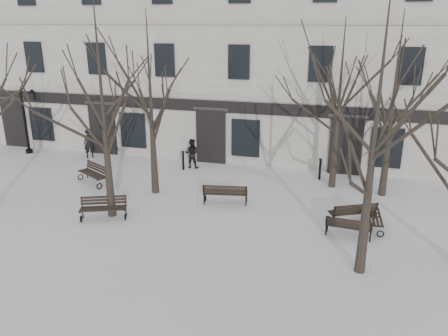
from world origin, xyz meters
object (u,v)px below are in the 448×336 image
at_px(tree_1, 101,84).
at_px(bench_5, 373,216).
at_px(bench_1, 225,193).
at_px(bench_4, 353,212).
at_px(bench_2, 349,226).
at_px(bench_3, 94,173).
at_px(bench_0, 103,207).
at_px(tree_2, 378,108).
at_px(lamp_post, 28,117).

xyz_separation_m(tree_1, bench_5, (9.91, 1.64, -4.74)).
xyz_separation_m(bench_1, bench_4, (5.15, -0.51, -0.02)).
bearing_deg(bench_5, bench_4, 79.61).
bearing_deg(bench_2, bench_4, -91.97).
height_order(bench_3, bench_5, bench_3).
relative_size(bench_0, bench_2, 1.12).
xyz_separation_m(tree_1, tree_2, (9.42, -1.66, -0.11)).
bearing_deg(lamp_post, bench_3, -29.47).
relative_size(bench_0, bench_1, 0.95).
xyz_separation_m(bench_4, bench_5, (0.71, -0.10, -0.03)).
bearing_deg(bench_5, bench_0, 98.77).
bearing_deg(bench_5, tree_2, 169.00).
distance_m(bench_2, lamp_post, 18.88).
distance_m(tree_2, bench_5, 5.71).
height_order(tree_1, bench_0, tree_1).
relative_size(bench_1, bench_4, 1.05).
xyz_separation_m(bench_1, bench_3, (-6.68, 0.79, -0.00)).
bearing_deg(bench_1, bench_2, 151.24).
relative_size(tree_1, tree_2, 1.02).
height_order(bench_3, bench_4, bench_3).
bearing_deg(bench_4, bench_1, -31.92).
xyz_separation_m(bench_1, bench_2, (5.00, -1.72, -0.07)).
height_order(tree_1, bench_2, tree_1).
bearing_deg(bench_4, bench_2, 56.80).
xyz_separation_m(bench_3, bench_4, (11.83, -1.30, -0.02)).
distance_m(tree_2, bench_3, 13.73).
distance_m(bench_0, bench_5, 10.26).
bearing_deg(bench_2, lamp_post, -13.55).
xyz_separation_m(bench_5, lamp_post, (-18.69, 4.87, 1.71)).
bearing_deg(bench_1, bench_0, 22.21).
relative_size(tree_2, bench_2, 4.95).
height_order(bench_2, bench_5, bench_5).
relative_size(bench_5, lamp_post, 0.45).
xyz_separation_m(tree_2, bench_2, (-0.37, 2.20, -4.65)).
bearing_deg(bench_5, bench_1, 81.52).
height_order(bench_1, bench_5, bench_1).
distance_m(tree_2, lamp_post, 20.16).
bearing_deg(bench_4, bench_5, 145.91).
relative_size(bench_3, bench_4, 1.03).
relative_size(tree_2, bench_3, 4.25).
bearing_deg(bench_2, tree_2, 104.46).
distance_m(tree_1, bench_5, 11.11).
bearing_deg(lamp_post, bench_5, -14.62).
distance_m(bench_0, bench_4, 9.58).
xyz_separation_m(bench_0, bench_2, (9.20, 0.90, -0.04)).
height_order(bench_4, lamp_post, lamp_post).
bearing_deg(tree_1, bench_1, 29.11).
distance_m(bench_3, bench_5, 12.63).
xyz_separation_m(tree_1, bench_0, (-0.14, -0.37, -4.72)).
distance_m(bench_3, bench_4, 11.91).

